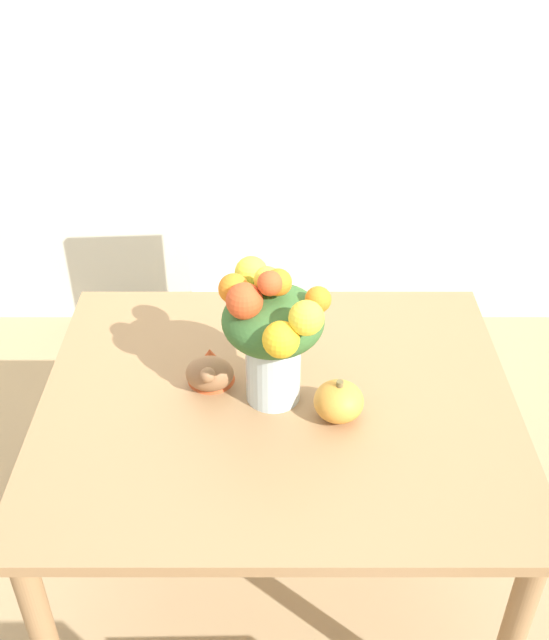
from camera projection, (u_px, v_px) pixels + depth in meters
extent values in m
plane|color=tan|center=(278.00, 590.00, 2.29)|extent=(12.00, 12.00, 0.00)
cube|color=silver|center=(279.00, 10.00, 2.73)|extent=(8.00, 0.06, 2.70)
cube|color=#9E754C|center=(279.00, 404.00, 1.86)|extent=(1.18, 0.98, 0.03)
cylinder|color=#9E754C|center=(116.00, 405.00, 2.43)|extent=(0.06, 0.06, 0.74)
cylinder|color=#9E754C|center=(441.00, 405.00, 2.43)|extent=(0.06, 0.06, 0.74)
cylinder|color=silver|center=(274.00, 367.00, 1.81)|extent=(0.13, 0.13, 0.18)
cylinder|color=silver|center=(274.00, 385.00, 1.84)|extent=(0.12, 0.12, 0.07)
cylinder|color=#38662D|center=(286.00, 356.00, 1.79)|extent=(0.00, 0.00, 0.23)
cylinder|color=#38662D|center=(278.00, 350.00, 1.81)|extent=(0.01, 0.01, 0.23)
cylinder|color=#38662D|center=(266.00, 352.00, 1.80)|extent=(0.01, 0.00, 0.23)
cylinder|color=#38662D|center=(265.00, 360.00, 1.78)|extent=(0.01, 0.01, 0.23)
cylinder|color=#38662D|center=(278.00, 363.00, 1.77)|extent=(0.01, 0.01, 0.23)
ellipsoid|color=#38662D|center=(274.00, 320.00, 1.73)|extent=(0.24, 0.24, 0.14)
sphere|color=yellow|center=(269.00, 280.00, 1.67)|extent=(0.06, 0.06, 0.06)
sphere|color=yellow|center=(308.00, 318.00, 1.59)|extent=(0.08, 0.08, 0.08)
sphere|color=orange|center=(281.00, 282.00, 1.65)|extent=(0.06, 0.06, 0.06)
sphere|color=orange|center=(235.00, 289.00, 1.69)|extent=(0.07, 0.07, 0.07)
sphere|color=#D64C23|center=(246.00, 301.00, 1.65)|extent=(0.08, 0.08, 0.08)
sphere|color=#D64C23|center=(271.00, 283.00, 1.63)|extent=(0.06, 0.06, 0.06)
sphere|color=yellow|center=(253.00, 273.00, 1.78)|extent=(0.08, 0.08, 0.08)
sphere|color=yellow|center=(282.00, 340.00, 1.61)|extent=(0.08, 0.08, 0.08)
sphere|color=orange|center=(320.00, 300.00, 1.67)|extent=(0.06, 0.06, 0.06)
ellipsoid|color=gold|center=(340.00, 401.00, 1.77)|extent=(0.12, 0.12, 0.10)
cylinder|color=brown|center=(341.00, 385.00, 1.74)|extent=(0.02, 0.02, 0.02)
ellipsoid|color=#936642|center=(211.00, 374.00, 1.86)|extent=(0.12, 0.09, 0.09)
cone|color=#C64C23|center=(212.00, 364.00, 1.88)|extent=(0.12, 0.12, 0.10)
sphere|color=#936642|center=(209.00, 376.00, 1.80)|extent=(0.04, 0.04, 0.04)
cube|color=silver|center=(246.00, 324.00, 2.67)|extent=(0.43, 0.43, 0.02)
cylinder|color=silver|center=(200.00, 404.00, 2.66)|extent=(0.04, 0.04, 0.44)
cylinder|color=silver|center=(295.00, 403.00, 2.67)|extent=(0.04, 0.04, 0.44)
cylinder|color=silver|center=(205.00, 347.00, 2.94)|extent=(0.04, 0.04, 0.44)
cylinder|color=silver|center=(291.00, 345.00, 2.95)|extent=(0.04, 0.04, 0.44)
cube|color=silver|center=(245.00, 228.00, 2.68)|extent=(0.40, 0.03, 0.54)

